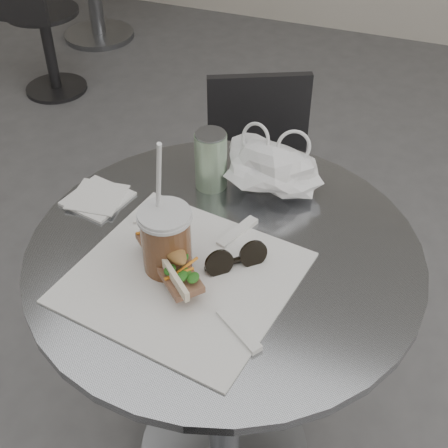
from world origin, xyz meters
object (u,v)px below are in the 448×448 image
(cafe_table, at_px, (224,341))
(banh_mi, at_px, (169,258))
(iced_coffee, at_px, (166,240))
(chair_far, at_px, (261,216))
(drink_can, at_px, (211,160))
(bg_chair, at_px, (43,38))
(sunglasses, at_px, (236,260))

(cafe_table, xyz_separation_m, banh_mi, (-0.07, -0.09, 0.31))
(iced_coffee, bearing_deg, chair_far, 91.95)
(drink_can, bearing_deg, chair_far, 90.77)
(chair_far, distance_m, drink_can, 0.63)
(bg_chair, bearing_deg, drink_can, -46.94)
(chair_far, height_order, banh_mi, banh_mi)
(cafe_table, distance_m, chair_far, 0.62)
(chair_far, height_order, sunglasses, sunglasses)
(bg_chair, relative_size, sunglasses, 6.19)
(bg_chair, bearing_deg, chair_far, -36.77)
(cafe_table, relative_size, sunglasses, 7.25)
(cafe_table, height_order, bg_chair, cafe_table)
(chair_far, height_order, iced_coffee, iced_coffee)
(chair_far, bearing_deg, iced_coffee, 67.30)
(sunglasses, bearing_deg, banh_mi, 165.57)
(bg_chair, xyz_separation_m, iced_coffee, (1.41, -1.61, 0.52))
(iced_coffee, relative_size, sunglasses, 2.70)
(bg_chair, bearing_deg, banh_mi, -51.72)
(iced_coffee, bearing_deg, bg_chair, 131.26)
(sunglasses, bearing_deg, bg_chair, 92.17)
(chair_far, relative_size, iced_coffee, 2.56)
(chair_far, distance_m, sunglasses, 0.78)
(banh_mi, distance_m, sunglasses, 0.12)
(cafe_table, relative_size, drink_can, 5.85)
(banh_mi, height_order, drink_can, drink_can)
(chair_far, bearing_deg, sunglasses, 77.78)
(iced_coffee, xyz_separation_m, drink_can, (-0.02, 0.26, -0.00))
(drink_can, bearing_deg, banh_mi, -84.15)
(cafe_table, height_order, banh_mi, banh_mi)
(cafe_table, bearing_deg, bg_chair, 134.31)
(chair_far, height_order, drink_can, drink_can)
(chair_far, relative_size, drink_can, 5.58)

